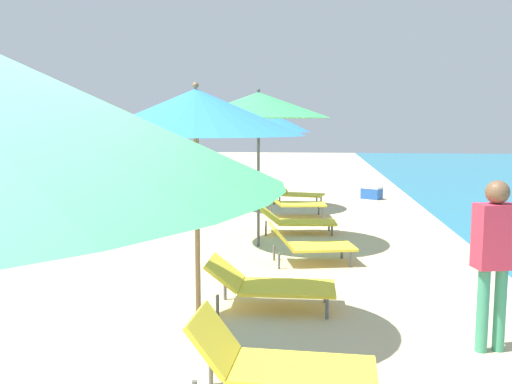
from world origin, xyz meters
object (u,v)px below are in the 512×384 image
cooler_box (372,193)px  lounger_second_shoreside (269,284)px  lounger_third_shoreside (295,220)px  lounger_third_inland (309,244)px  umbrella_second (196,112)px  lounger_farthest_inland (293,203)px  person_walking_near (494,249)px  lounger_farthest_shoreside (296,193)px  lounger_second_inland (276,362)px  umbrella_third (258,105)px  umbrella_farthest (258,119)px

cooler_box → lounger_second_shoreside: bearing=-102.1°
lounger_third_shoreside → lounger_third_inland: 2.38m
umbrella_second → lounger_farthest_inland: bearing=85.3°
lounger_third_inland → person_walking_near: (1.73, -3.12, 0.67)m
cooler_box → lounger_third_inland: bearing=-102.3°
lounger_second_shoreside → cooler_box: 9.93m
lounger_third_inland → cooler_box: size_ratio=2.16×
lounger_second_shoreside → lounger_farthest_shoreside: (-0.00, 8.50, 0.00)m
lounger_second_inland → umbrella_third: (-0.71, 5.50, 2.08)m
umbrella_third → cooler_box: size_ratio=4.23×
lounger_third_shoreside → cooler_box: bearing=64.6°
lounger_second_inland → lounger_farthest_shoreside: size_ratio=0.97×
lounger_third_shoreside → lounger_third_inland: size_ratio=1.13×
umbrella_second → person_walking_near: (2.76, 0.05, -1.25)m
umbrella_third → lounger_farthest_inland: bearing=81.5°
lounger_third_inland → lounger_farthest_inland: (-0.43, 4.28, 0.02)m
lounger_farthest_shoreside → person_walking_near: person_walking_near is taller
umbrella_farthest → person_walking_near: umbrella_farthest is taller
umbrella_farthest → lounger_farthest_inland: 2.33m
umbrella_second → lounger_farthest_shoreside: 9.74m
lounger_third_inland → cooler_box: lounger_third_inland is taller
lounger_farthest_inland → umbrella_second: bearing=-102.1°
lounger_second_inland → umbrella_third: umbrella_third is taller
lounger_third_inland → lounger_farthest_inland: 4.30m
umbrella_second → lounger_second_inland: size_ratio=1.78×
lounger_farthest_shoreside → cooler_box: lounger_farthest_shoreside is taller
umbrella_second → umbrella_farthest: (-0.30, 8.46, -0.00)m
lounger_farthest_shoreside → umbrella_farthest: bearing=-118.8°
umbrella_farthest → lounger_farthest_inland: bearing=-48.0°
lounger_second_shoreside → lounger_third_shoreside: (0.13, 4.50, -0.04)m
lounger_farthest_shoreside → lounger_third_shoreside: bearing=-76.7°
lounger_second_inland → cooler_box: bearing=83.9°
umbrella_farthest → lounger_second_shoreside: bearing=-83.1°
lounger_farthest_inland → person_walking_near: bearing=-81.2°
umbrella_farthest → cooler_box: size_ratio=4.05×
lounger_farthest_inland → lounger_second_inland: bearing=-95.9°
lounger_farthest_shoreside → lounger_farthest_inland: 2.08m
umbrella_second → lounger_farthest_inland: size_ratio=1.68×
umbrella_third → lounger_farthest_shoreside: 5.66m
lounger_second_inland → person_walking_near: size_ratio=0.87×
lounger_second_shoreside → lounger_farthest_shoreside: size_ratio=1.01×
person_walking_near → umbrella_second: bearing=-102.4°
umbrella_farthest → lounger_farthest_shoreside: (0.90, 1.07, -1.92)m
umbrella_third → lounger_farthest_inland: 3.81m
person_walking_near → lounger_farthest_shoreside: bearing=179.4°
umbrella_second → lounger_second_shoreside: umbrella_second is taller
lounger_third_shoreside → umbrella_farthest: bearing=104.5°
lounger_second_inland → lounger_third_shoreside: size_ratio=0.90×
lounger_third_inland → person_walking_near: 3.63m
cooler_box → lounger_third_shoreside: bearing=-110.5°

